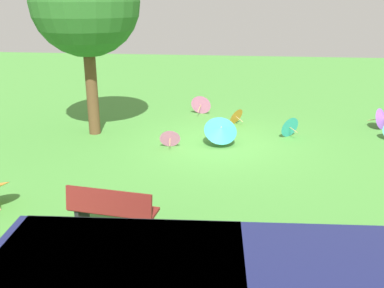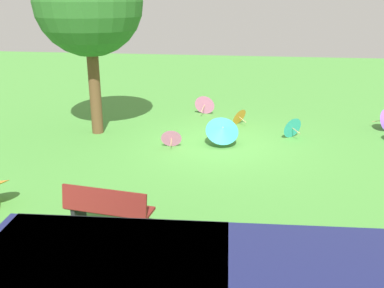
% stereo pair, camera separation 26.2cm
% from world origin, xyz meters
% --- Properties ---
extents(ground, '(40.00, 40.00, 0.00)m').
position_xyz_m(ground, '(0.00, 0.00, 0.00)').
color(ground, '#478C38').
extents(park_bench, '(1.65, 0.68, 0.90)m').
position_xyz_m(park_bench, '(1.49, 5.22, 0.47)').
color(park_bench, maroon).
rests_on(park_bench, ground).
extents(shade_tree, '(3.12, 3.12, 5.48)m').
position_xyz_m(shade_tree, '(3.83, -0.56, 3.89)').
color(shade_tree, brown).
rests_on(shade_tree, ground).
extents(parasol_teal_0, '(1.12, 1.05, 0.87)m').
position_xyz_m(parasol_teal_0, '(-0.15, 0.15, 0.50)').
color(parasol_teal_0, tan).
rests_on(parasol_teal_0, ground).
extents(parasol_pink_0, '(0.77, 0.79, 0.74)m').
position_xyz_m(parasol_pink_0, '(0.76, -3.33, 0.37)').
color(parasol_pink_0, tan).
rests_on(parasol_pink_0, ground).
extents(parasol_orange_2, '(0.62, 0.66, 0.58)m').
position_xyz_m(parasol_orange_2, '(-0.50, -2.10, 0.29)').
color(parasol_orange_2, tan).
rests_on(parasol_orange_2, ground).
extents(parasol_pink_1, '(0.63, 0.55, 0.58)m').
position_xyz_m(parasol_pink_1, '(1.27, 0.45, 0.29)').
color(parasol_pink_1, tan).
rests_on(parasol_pink_1, ground).
extents(parasol_teal_3, '(0.68, 0.64, 0.66)m').
position_xyz_m(parasol_teal_3, '(-2.14, -0.95, 0.33)').
color(parasol_teal_3, tan).
rests_on(parasol_teal_3, ground).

